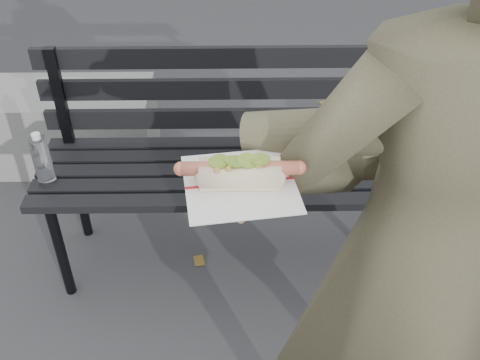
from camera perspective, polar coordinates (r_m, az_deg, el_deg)
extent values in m
cylinder|color=black|center=(2.23, -17.76, -6.89)|extent=(0.04, 0.04, 0.45)
cylinder|color=black|center=(2.48, -15.97, -1.38)|extent=(0.04, 0.04, 0.45)
cylinder|color=black|center=(2.24, 17.34, -6.54)|extent=(0.04, 0.04, 0.45)
cylinder|color=black|center=(2.48, 15.38, -1.09)|extent=(0.04, 0.04, 0.45)
cube|color=black|center=(1.97, -0.17, -2.28)|extent=(1.50, 0.07, 0.03)
cube|color=black|center=(2.04, -0.20, -0.65)|extent=(1.50, 0.07, 0.03)
cube|color=black|center=(2.11, -0.23, 0.88)|extent=(1.50, 0.07, 0.03)
cube|color=black|center=(2.18, -0.26, 2.30)|extent=(1.50, 0.07, 0.03)
cube|color=black|center=(2.25, -0.29, 3.63)|extent=(1.50, 0.07, 0.03)
cube|color=black|center=(2.25, -17.79, 7.78)|extent=(0.04, 0.03, 0.42)
cube|color=black|center=(2.26, 17.12, 8.06)|extent=(0.04, 0.03, 0.42)
cube|color=black|center=(2.22, -0.30, 6.30)|extent=(1.50, 0.02, 0.08)
cube|color=black|center=(2.16, -0.31, 9.25)|extent=(1.50, 0.02, 0.08)
cube|color=black|center=(2.10, -0.33, 12.37)|extent=(1.50, 0.02, 0.08)
cylinder|color=white|center=(2.09, -19.43, 1.80)|extent=(0.06, 0.06, 0.19)
cylinder|color=white|center=(2.03, -20.03, 4.19)|extent=(0.03, 0.03, 0.02)
cube|color=slate|center=(3.05, -20.10, 5.14)|extent=(1.20, 0.40, 0.40)
imported|color=#443F2D|center=(1.27, 17.65, -6.99)|extent=(0.70, 0.53, 1.75)
cylinder|color=#443F2D|center=(1.04, 14.00, 4.92)|extent=(0.51, 0.23, 0.19)
cylinder|color=#D8A384|center=(0.98, 2.32, -0.54)|extent=(0.09, 0.08, 0.07)
ellipsoid|color=#D8A384|center=(0.98, 0.00, -1.16)|extent=(0.10, 0.12, 0.03)
cylinder|color=#D8A384|center=(0.95, -3.28, -2.23)|extent=(0.06, 0.02, 0.02)
cylinder|color=#D8A384|center=(0.97, -3.25, -1.47)|extent=(0.06, 0.02, 0.02)
cylinder|color=#D8A384|center=(0.98, -3.21, -0.73)|extent=(0.06, 0.02, 0.02)
cylinder|color=#D8A384|center=(1.00, -3.18, -0.02)|extent=(0.06, 0.02, 0.02)
cylinder|color=#D8A384|center=(0.93, 0.67, -3.18)|extent=(0.04, 0.05, 0.02)
cube|color=white|center=(0.97, 0.00, -0.37)|extent=(0.21, 0.21, 0.00)
cube|color=#B21E1E|center=(0.97, 0.00, -0.30)|extent=(0.19, 0.03, 0.00)
cylinder|color=#CA674D|center=(0.95, 0.00, 1.20)|extent=(0.20, 0.02, 0.02)
sphere|color=#CA674D|center=(0.95, -6.04, 1.14)|extent=(0.02, 0.02, 0.02)
sphere|color=#CA674D|center=(0.95, 6.03, 1.24)|extent=(0.03, 0.02, 0.02)
sphere|color=#9E6B2D|center=(0.95, -1.94, 1.95)|extent=(0.01, 0.01, 0.01)
sphere|color=#9E6B2D|center=(0.93, 0.78, 1.18)|extent=(0.01, 0.01, 0.01)
sphere|color=#9E6B2D|center=(0.94, -2.43, 1.77)|extent=(0.01, 0.01, 0.01)
sphere|color=#9E6B2D|center=(0.95, -3.52, 1.58)|extent=(0.01, 0.01, 0.01)
sphere|color=#9E6B2D|center=(0.95, -3.09, 1.94)|extent=(0.01, 0.01, 0.01)
sphere|color=#9E6B2D|center=(0.94, 0.29, 1.03)|extent=(0.01, 0.01, 0.01)
sphere|color=#9E6B2D|center=(0.93, -3.02, 0.64)|extent=(0.01, 0.01, 0.01)
sphere|color=#9E6B2D|center=(0.93, 1.88, 0.86)|extent=(0.01, 0.01, 0.01)
sphere|color=#9E6B2D|center=(0.94, -3.41, 1.20)|extent=(0.01, 0.01, 0.01)
sphere|color=#9E6B2D|center=(0.95, 3.04, 1.71)|extent=(0.01, 0.01, 0.01)
sphere|color=#9E6B2D|center=(0.94, -2.19, 1.28)|extent=(0.01, 0.01, 0.01)
sphere|color=#9E6B2D|center=(0.94, 1.53, 1.53)|extent=(0.01, 0.01, 0.01)
sphere|color=#9E6B2D|center=(0.94, 0.54, 1.37)|extent=(0.01, 0.01, 0.01)
sphere|color=#9E6B2D|center=(0.93, -1.20, 1.11)|extent=(0.01, 0.01, 0.01)
sphere|color=#9E6B2D|center=(0.94, 2.29, 1.58)|extent=(0.01, 0.01, 0.01)
sphere|color=#9E6B2D|center=(0.95, -0.99, 1.97)|extent=(0.01, 0.01, 0.01)
sphere|color=#9E6B2D|center=(0.95, -0.29, 2.33)|extent=(0.01, 0.01, 0.01)
sphere|color=#9E6B2D|center=(0.94, -1.08, 1.53)|extent=(0.01, 0.01, 0.01)
sphere|color=#9E6B2D|center=(0.94, 3.32, 0.89)|extent=(0.01, 0.01, 0.01)
sphere|color=#9E6B2D|center=(0.94, 3.57, 1.30)|extent=(0.01, 0.01, 0.01)
sphere|color=#9E6B2D|center=(0.95, -1.38, 1.78)|extent=(0.01, 0.01, 0.01)
sphere|color=#9E6B2D|center=(0.94, -2.53, 1.56)|extent=(0.01, 0.01, 0.01)
sphere|color=#9E6B2D|center=(0.93, 1.88, 1.48)|extent=(0.01, 0.01, 0.01)
sphere|color=#9E6B2D|center=(0.94, -2.78, 1.45)|extent=(0.01, 0.01, 0.01)
sphere|color=#9E6B2D|center=(0.95, 3.41, 1.68)|extent=(0.01, 0.01, 0.01)
sphere|color=#9E6B2D|center=(0.93, -2.38, 0.89)|extent=(0.01, 0.01, 0.01)
cylinder|color=olive|center=(0.94, -2.15, 1.92)|extent=(0.04, 0.04, 0.01)
cylinder|color=olive|center=(0.94, -0.55, 1.92)|extent=(0.04, 0.04, 0.01)
cylinder|color=olive|center=(0.94, 0.77, 1.98)|extent=(0.04, 0.04, 0.01)
cylinder|color=olive|center=(0.94, 2.03, 2.11)|extent=(0.04, 0.04, 0.01)
cube|color=brown|center=(2.55, 14.51, -6.41)|extent=(0.05, 0.07, 0.00)
cube|color=brown|center=(3.38, 17.27, 5.16)|extent=(0.08, 0.07, 0.00)
cube|color=brown|center=(3.50, -19.65, 5.88)|extent=(0.05, 0.04, 0.00)
cube|color=brown|center=(3.50, 8.75, 7.78)|extent=(0.10, 0.09, 0.00)
cube|color=brown|center=(2.50, 21.33, -9.30)|extent=(0.05, 0.04, 0.00)
cube|color=brown|center=(2.41, -4.18, -8.17)|extent=(0.05, 0.07, 0.00)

